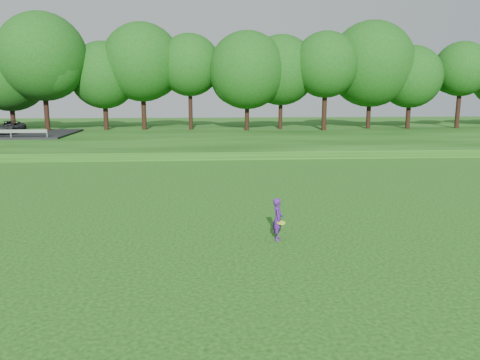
{
  "coord_description": "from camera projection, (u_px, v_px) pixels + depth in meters",
  "views": [
    {
      "loc": [
        1.36,
        -14.11,
        5.04
      ],
      "look_at": [
        2.68,
        4.99,
        1.3
      ],
      "focal_mm": 35.0,
      "sensor_mm": 36.0,
      "label": 1
    }
  ],
  "objects": [
    {
      "name": "treeline",
      "position": [
        194.0,
        60.0,
        50.34
      ],
      "size": [
        104.0,
        7.0,
        15.0
      ],
      "primitive_type": null,
      "color": "#104811",
      "rests_on": "berm"
    },
    {
      "name": "walking_path",
      "position": [
        189.0,
        158.0,
        34.27
      ],
      "size": [
        130.0,
        1.6,
        0.04
      ],
      "primitive_type": "cube",
      "color": "gray",
      "rests_on": "ground"
    },
    {
      "name": "berm",
      "position": [
        194.0,
        136.0,
        47.92
      ],
      "size": [
        130.0,
        30.0,
        0.6
      ],
      "primitive_type": "cube",
      "color": "#123D0B",
      "rests_on": "ground"
    },
    {
      "name": "woman",
      "position": [
        278.0,
        219.0,
        15.76
      ],
      "size": [
        0.43,
        0.65,
        1.44
      ],
      "color": "#4C1C7E",
      "rests_on": "ground"
    },
    {
      "name": "ground",
      "position": [
        166.0,
        252.0,
        14.69
      ],
      "size": [
        140.0,
        140.0,
        0.0
      ],
      "primitive_type": "plane",
      "color": "#123D0B",
      "rests_on": "ground"
    }
  ]
}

